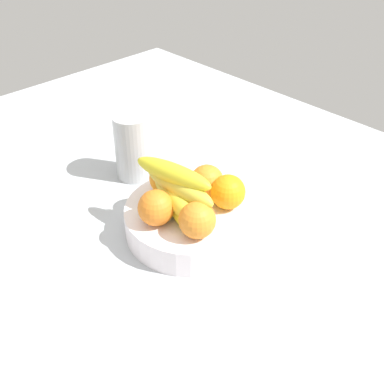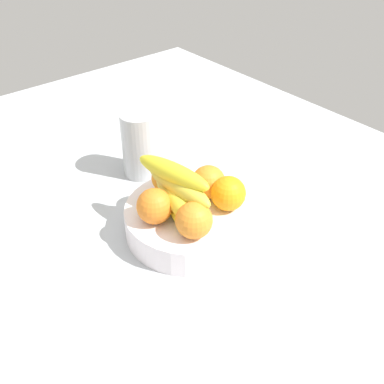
# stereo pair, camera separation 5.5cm
# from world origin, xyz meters

# --- Properties ---
(ground_plane) EXTENTS (1.80, 1.40, 0.03)m
(ground_plane) POSITION_xyz_m (0.00, 0.00, -0.01)
(ground_plane) COLOR #B0B5BA
(fruit_bowl) EXTENTS (0.27, 0.27, 0.06)m
(fruit_bowl) POSITION_xyz_m (0.01, -0.03, 0.03)
(fruit_bowl) COLOR white
(fruit_bowl) RESTS_ON ground_plane
(orange_front_left) EXTENTS (0.07, 0.07, 0.07)m
(orange_front_left) POSITION_xyz_m (-0.04, -0.08, 0.09)
(orange_front_left) COLOR orange
(orange_front_left) RESTS_ON fruit_bowl
(orange_front_right) EXTENTS (0.07, 0.07, 0.07)m
(orange_front_right) POSITION_xyz_m (0.02, -0.08, 0.09)
(orange_front_right) COLOR orange
(orange_front_right) RESTS_ON fruit_bowl
(orange_center) EXTENTS (0.07, 0.07, 0.07)m
(orange_center) POSITION_xyz_m (0.08, -0.03, 0.09)
(orange_center) COLOR orange
(orange_center) RESTS_ON fruit_bowl
(orange_back_left) EXTENTS (0.07, 0.07, 0.07)m
(orange_back_left) POSITION_xyz_m (0.02, 0.05, 0.09)
(orange_back_left) COLOR orange
(orange_back_left) RESTS_ON fruit_bowl
(orange_back_right) EXTENTS (0.07, 0.07, 0.07)m
(orange_back_right) POSITION_xyz_m (-0.06, 0.02, 0.09)
(orange_back_right) COLOR orange
(orange_back_right) RESTS_ON fruit_bowl
(banana_bunch) EXTENTS (0.19, 0.11, 0.11)m
(banana_bunch) POSITION_xyz_m (0.02, 0.00, 0.11)
(banana_bunch) COLOR yellow
(banana_bunch) RESTS_ON fruit_bowl
(thermos_tumbler) EXTENTS (0.09, 0.09, 0.16)m
(thermos_tumbler) POSITION_xyz_m (0.25, -0.07, 0.08)
(thermos_tumbler) COLOR #B4B6B8
(thermos_tumbler) RESTS_ON ground_plane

